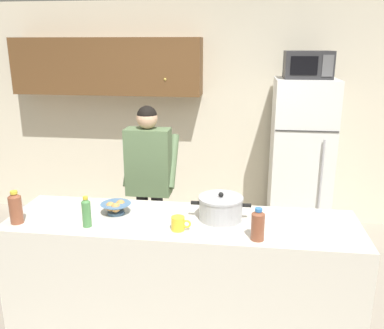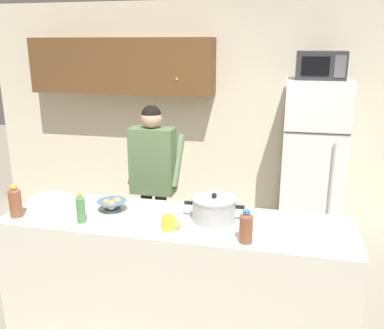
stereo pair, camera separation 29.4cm
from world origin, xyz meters
The scene contains 12 objects.
ground_plane centered at (0.00, 0.00, 0.00)m, with size 14.00×14.00×0.00m, color #9E9384.
back_wall_unit centered at (-0.25, 2.25, 1.42)m, with size 6.00×0.48×2.60m.
kitchen_island centered at (0.00, 0.00, 0.46)m, with size 2.49×0.68×0.92m, color silver.
refrigerator centered at (1.04, 1.85, 0.89)m, with size 0.64×0.68×1.77m.
microwave centered at (1.04, 1.83, 1.91)m, with size 0.48×0.37×0.28m.
person_near_pot centered at (-0.44, 0.88, 0.99)m, with size 0.49×0.40×1.60m.
cooking_pot centered at (0.27, 0.06, 1.00)m, with size 0.43×0.32×0.20m.
coffee_mug centered at (0.01, -0.16, 0.97)m, with size 0.13×0.09×0.10m.
bread_bowl centered at (-0.50, 0.04, 0.97)m, with size 0.22×0.22×0.10m.
bottle_near_edge centered at (-0.62, -0.19, 1.03)m, with size 0.06×0.06×0.22m.
bottle_mid_counter centered at (-1.13, -0.20, 1.03)m, with size 0.09×0.09×0.24m.
bottle_far_corner centered at (0.53, -0.24, 1.02)m, with size 0.09×0.09×0.21m.
Camera 1 is at (0.43, -2.66, 2.12)m, focal length 38.54 mm.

